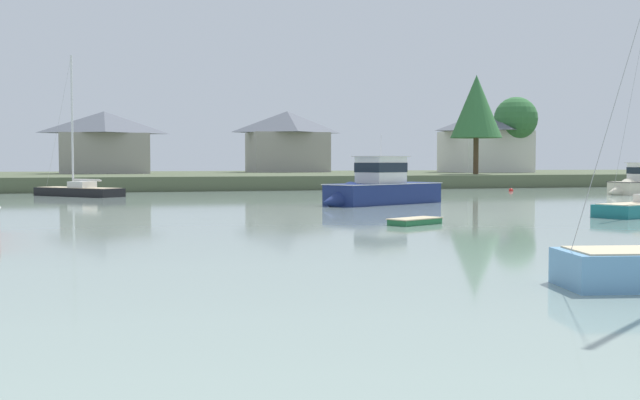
% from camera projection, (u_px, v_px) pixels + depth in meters
% --- Properties ---
extents(far_shore_bank, '(210.31, 48.45, 1.50)m').
position_uv_depth(far_shore_bank, '(174.00, 179.00, 101.80)').
color(far_shore_bank, '#4C563D').
rests_on(far_shore_bank, ground).
extents(sailboat_black, '(7.75, 8.46, 12.80)m').
position_uv_depth(sailboat_black, '(79.00, 193.00, 67.99)').
color(sailboat_black, black).
rests_on(sailboat_black, ground).
extents(cruiser_navy, '(10.90, 7.39, 5.92)m').
position_uv_depth(cruiser_navy, '(375.00, 194.00, 54.82)').
color(cruiser_navy, navy).
rests_on(cruiser_navy, ground).
extents(dinghy_green, '(3.12, 2.43, 0.44)m').
position_uv_depth(dinghy_green, '(415.00, 222.00, 37.23)').
color(dinghy_green, '#236B3D').
rests_on(dinghy_green, ground).
extents(mooring_buoy_red, '(0.45, 0.45, 0.50)m').
position_uv_depth(mooring_buoy_red, '(511.00, 190.00, 79.53)').
color(mooring_buoy_red, red).
rests_on(mooring_buoy_red, ground).
extents(shore_tree_inland_c, '(6.23, 6.23, 12.04)m').
position_uv_depth(shore_tree_inland_c, '(476.00, 107.00, 94.40)').
color(shore_tree_inland_c, brown).
rests_on(shore_tree_inland_c, far_shore_bank).
extents(shore_tree_left, '(6.12, 6.12, 10.69)m').
position_uv_depth(shore_tree_left, '(516.00, 119.00, 110.14)').
color(shore_tree_left, brown).
rests_on(shore_tree_left, far_shore_bank).
extents(cottage_near_water, '(11.93, 8.71, 8.96)m').
position_uv_depth(cottage_near_water, '(287.00, 141.00, 114.81)').
color(cottage_near_water, '#9E998E').
rests_on(cottage_near_water, far_shore_bank).
extents(cottage_eastern, '(11.42, 10.75, 8.80)m').
position_uv_depth(cottage_eastern, '(485.00, 141.00, 113.13)').
color(cottage_eastern, silver).
rests_on(cottage_eastern, far_shore_bank).
extents(cottage_behind_trees, '(11.84, 7.98, 7.97)m').
position_uv_depth(cottage_behind_trees, '(104.00, 141.00, 99.93)').
color(cottage_behind_trees, '#9E998E').
rests_on(cottage_behind_trees, far_shore_bank).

